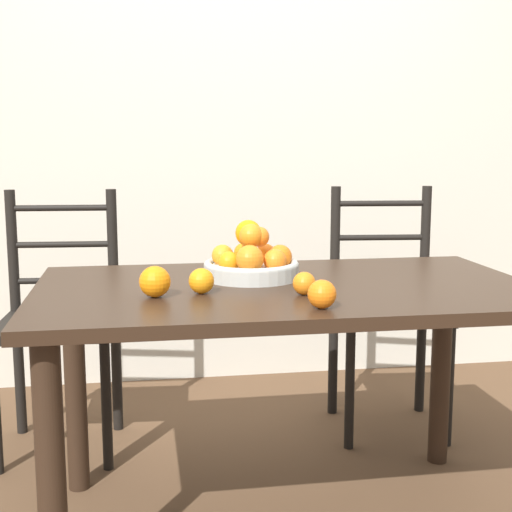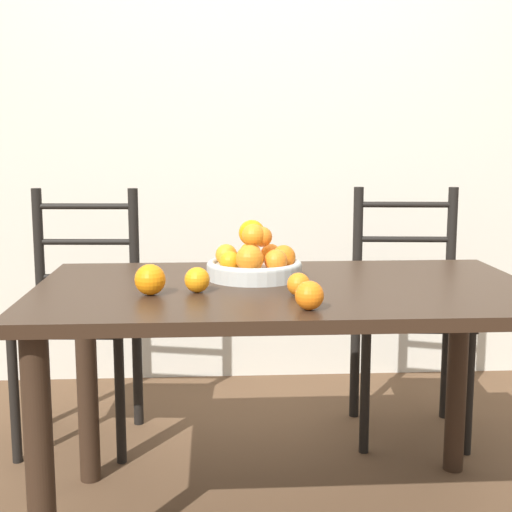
% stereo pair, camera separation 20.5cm
% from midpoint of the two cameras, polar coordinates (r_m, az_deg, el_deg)
% --- Properties ---
extents(wall_back, '(8.00, 0.06, 2.60)m').
position_cam_midpoint_polar(wall_back, '(3.44, 1.72, 11.61)').
color(wall_back, beige).
rests_on(wall_back, ground_plane).
extents(dining_table, '(1.43, 0.83, 0.74)m').
position_cam_midpoint_polar(dining_table, '(2.08, 5.21, -5.36)').
color(dining_table, black).
rests_on(dining_table, ground_plane).
extents(fruit_bowl, '(0.29, 0.29, 0.18)m').
position_cam_midpoint_polar(fruit_bowl, '(2.14, 2.65, -0.48)').
color(fruit_bowl, '#B2B7B2').
rests_on(fruit_bowl, dining_table).
extents(orange_loose_0, '(0.06, 0.06, 0.06)m').
position_cam_midpoint_polar(orange_loose_0, '(1.91, 6.51, -2.29)').
color(orange_loose_0, orange).
rests_on(orange_loose_0, dining_table).
extents(orange_loose_1, '(0.07, 0.07, 0.07)m').
position_cam_midpoint_polar(orange_loose_1, '(1.76, 7.65, -3.18)').
color(orange_loose_1, orange).
rests_on(orange_loose_1, dining_table).
extents(orange_loose_2, '(0.07, 0.07, 0.07)m').
position_cam_midpoint_polar(orange_loose_2, '(1.94, -1.73, -1.95)').
color(orange_loose_2, orange).
rests_on(orange_loose_2, dining_table).
extents(orange_loose_3, '(0.08, 0.08, 0.08)m').
position_cam_midpoint_polar(orange_loose_3, '(1.92, -5.46, -1.92)').
color(orange_loose_3, orange).
rests_on(orange_loose_3, dining_table).
extents(chair_left, '(0.45, 0.43, 0.97)m').
position_cam_midpoint_polar(chair_left, '(2.80, -11.86, -5.10)').
color(chair_left, black).
rests_on(chair_left, ground_plane).
extents(chair_right, '(0.46, 0.44, 0.97)m').
position_cam_midpoint_polar(chair_right, '(2.90, 14.09, -4.68)').
color(chair_right, black).
rests_on(chair_right, ground_plane).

